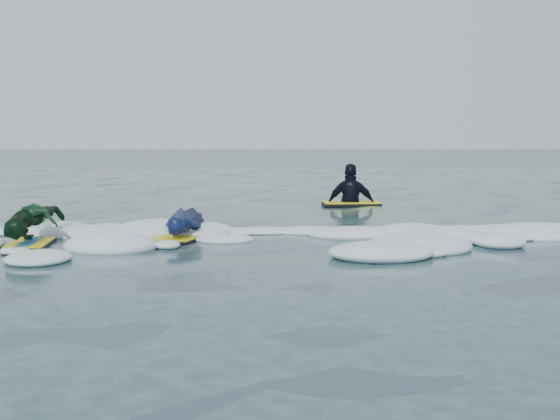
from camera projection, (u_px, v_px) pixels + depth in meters
The scene contains 5 objects.
ground at pixel (266, 253), 8.45m from camera, with size 120.00×120.00×0.00m, color #162A35.
foam_band at pixel (266, 240), 9.48m from camera, with size 12.00×3.10×0.30m, color white, non-canonical shape.
prone_woman_unit at pixel (184, 224), 9.63m from camera, with size 0.78×1.53×0.38m.
prone_child_unit at pixel (34, 224), 9.02m from camera, with size 0.69×1.36×0.53m.
waiting_rider_unit at pixel (351, 206), 13.96m from camera, with size 1.16×0.68×1.70m.
Camera 1 is at (0.00, -8.35, 1.42)m, focal length 45.00 mm.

